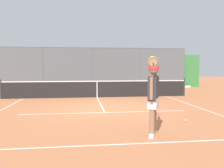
# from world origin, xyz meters

# --- Properties ---
(ground_plane) EXTENTS (60.00, 60.00, 0.00)m
(ground_plane) POSITION_xyz_m (0.00, 0.00, 0.00)
(ground_plane) COLOR #B76B42
(court_line_markings) EXTENTS (8.31, 8.35, 0.01)m
(court_line_markings) POSITION_xyz_m (0.00, 1.24, 0.00)
(court_line_markings) COLOR white
(court_line_markings) RESTS_ON ground
(fence_backdrop) EXTENTS (18.80, 1.37, 3.36)m
(fence_backdrop) POSITION_xyz_m (-0.00, -10.11, 1.40)
(fence_backdrop) COLOR #565B60
(fence_backdrop) RESTS_ON ground
(tennis_net) EXTENTS (10.68, 0.09, 1.07)m
(tennis_net) POSITION_xyz_m (0.00, -3.71, 0.49)
(tennis_net) COLOR #2D2D2D
(tennis_net) RESTS_ON ground
(tennis_player) EXTENTS (0.62, 1.41, 2.08)m
(tennis_player) POSITION_xyz_m (-0.93, 4.01, 1.06)
(tennis_player) COLOR silver
(tennis_player) RESTS_ON ground
(tennis_ball_mid_court) EXTENTS (0.07, 0.07, 0.07)m
(tennis_ball_mid_court) POSITION_xyz_m (-2.45, 2.64, 0.03)
(tennis_ball_mid_court) COLOR #C1D138
(tennis_ball_mid_court) RESTS_ON ground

